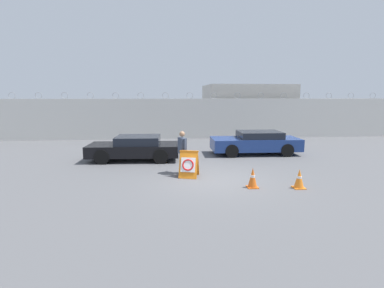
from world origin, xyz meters
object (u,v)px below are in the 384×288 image
object	(u,v)px
traffic_cone_mid	(299,179)
parked_car_rear_sedan	(256,142)
barricade_sign	(189,164)
traffic_cone_near	(253,178)
security_guard	(182,150)
parked_car_front_coupe	(135,148)

from	to	relation	value
traffic_cone_mid	parked_car_rear_sedan	bearing A→B (deg)	86.91
barricade_sign	traffic_cone_mid	xyz separation A→B (m)	(3.63, -1.77, -0.18)
traffic_cone_near	barricade_sign	bearing A→B (deg)	142.98
security_guard	traffic_cone_near	distance (m)	3.18
traffic_cone_mid	traffic_cone_near	bearing A→B (deg)	172.47
barricade_sign	security_guard	size ratio (longest dim) A/B	0.60
security_guard	parked_car_front_coupe	size ratio (longest dim) A/B	0.39
security_guard	parked_car_rear_sedan	size ratio (longest dim) A/B	0.37
traffic_cone_mid	parked_car_front_coupe	xyz separation A→B (m)	(-6.02, 5.11, 0.28)
traffic_cone_near	traffic_cone_mid	size ratio (longest dim) A/B	1.04
barricade_sign	security_guard	world-z (taller)	security_guard
parked_car_rear_sedan	traffic_cone_near	bearing A→B (deg)	72.98
traffic_cone_near	parked_car_front_coupe	xyz separation A→B (m)	(-4.46, 4.91, 0.27)
traffic_cone_near	parked_car_rear_sedan	distance (m)	6.20
traffic_cone_near	parked_car_front_coupe	distance (m)	6.64
barricade_sign	parked_car_rear_sedan	xyz separation A→B (m)	(3.96, 4.34, 0.12)
barricade_sign	parked_car_rear_sedan	size ratio (longest dim) A/B	0.22
barricade_sign	parked_car_rear_sedan	bearing A→B (deg)	62.63
security_guard	parked_car_front_coupe	world-z (taller)	security_guard
barricade_sign	parked_car_rear_sedan	world-z (taller)	parked_car_rear_sedan
parked_car_front_coupe	parked_car_rear_sedan	world-z (taller)	parked_car_rear_sedan
traffic_cone_mid	parked_car_rear_sedan	xyz separation A→B (m)	(0.33, 6.10, 0.31)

